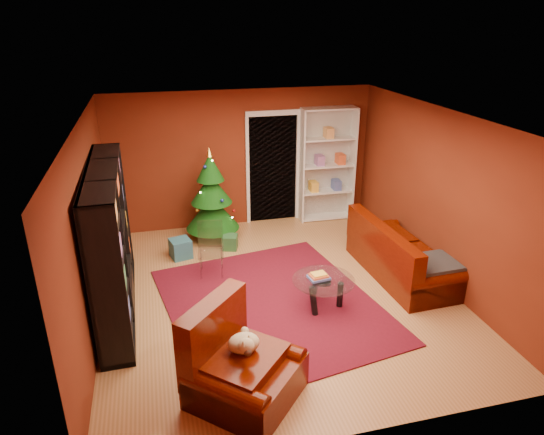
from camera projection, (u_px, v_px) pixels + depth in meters
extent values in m
cube|color=#A76F3E|center=(278.00, 294.00, 7.24)|extent=(5.00, 5.50, 0.05)
cube|color=silver|center=(280.00, 116.00, 6.22)|extent=(5.00, 5.50, 0.05)
cube|color=maroon|center=(242.00, 159.00, 9.21)|extent=(5.00, 0.05, 2.60)
cube|color=maroon|center=(87.00, 230.00, 6.16)|extent=(0.05, 5.50, 2.60)
cube|color=maroon|center=(441.00, 196.00, 7.29)|extent=(0.05, 5.50, 2.60)
cube|color=maroon|center=(271.00, 304.00, 6.91)|extent=(3.30, 3.69, 0.02)
cube|color=#276377|center=(181.00, 248.00, 8.22)|extent=(0.40, 0.40, 0.33)
cube|color=#215429|center=(230.00, 242.00, 8.54)|extent=(0.32, 0.32, 0.25)
cube|color=#A33724|center=(212.00, 228.00, 9.13)|extent=(0.25, 0.25, 0.22)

